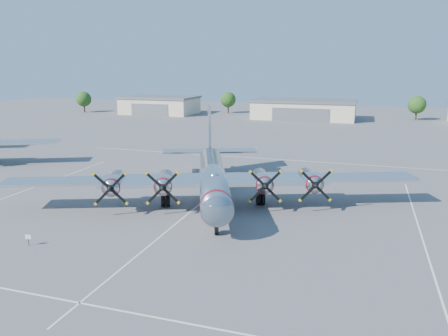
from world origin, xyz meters
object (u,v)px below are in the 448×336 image
(hangar_west, at_px, (160,105))
(info_placard, at_px, (28,238))
(tree_west, at_px, (228,100))
(tree_far_west, at_px, (84,99))
(main_bomber_b29, at_px, (213,200))
(tree_east, at_px, (417,105))
(hangar_center, at_px, (304,109))

(hangar_west, bearing_deg, info_placard, -70.05)
(tree_west, bearing_deg, tree_far_west, -165.07)
(tree_far_west, relative_size, main_bomber_b29, 0.15)
(tree_east, bearing_deg, tree_far_west, -174.29)
(main_bomber_b29, bearing_deg, tree_far_west, 111.56)
(hangar_west, relative_size, tree_far_west, 3.40)
(tree_west, xyz_separation_m, tree_east, (55.00, -2.00, 0.00))
(tree_far_west, bearing_deg, main_bomber_b29, -47.32)
(hangar_center, relative_size, tree_east, 4.31)
(tree_far_west, height_order, main_bomber_b29, tree_far_west)
(hangar_west, bearing_deg, hangar_center, -0.00)
(hangar_center, bearing_deg, tree_far_west, -176.76)
(hangar_center, relative_size, tree_far_west, 4.31)
(tree_east, xyz_separation_m, main_bomber_b29, (-29.11, -86.87, -4.22))
(info_placard, bearing_deg, hangar_center, 75.13)
(main_bomber_b29, bearing_deg, hangar_center, 69.51)
(info_placard, bearing_deg, tree_far_west, 113.58)
(tree_west, distance_m, main_bomber_b29, 92.66)
(hangar_center, distance_m, tree_east, 30.64)
(info_placard, bearing_deg, tree_east, 59.83)
(main_bomber_b29, distance_m, info_placard, 19.74)
(tree_far_west, distance_m, main_bomber_b29, 104.66)
(tree_west, relative_size, tree_east, 1.00)
(hangar_west, distance_m, hangar_center, 45.00)
(info_placard, bearing_deg, main_bomber_b29, 48.66)
(tree_far_west, distance_m, tree_east, 100.50)
(hangar_west, bearing_deg, main_bomber_b29, -60.41)
(hangar_west, distance_m, tree_west, 21.61)
(main_bomber_b29, height_order, info_placard, main_bomber_b29)
(tree_east, bearing_deg, hangar_west, -175.40)
(tree_far_west, relative_size, info_placard, 6.70)
(tree_far_west, xyz_separation_m, info_placard, (60.42, -93.59, -3.52))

